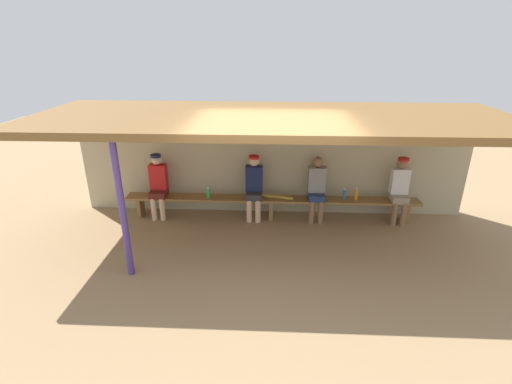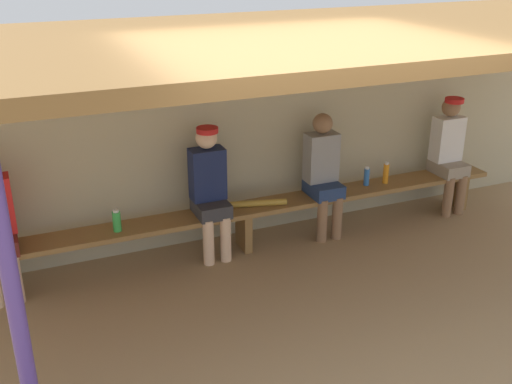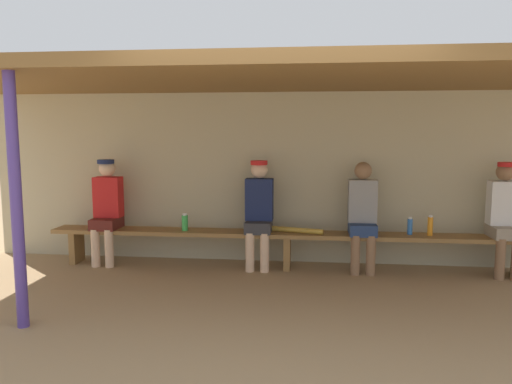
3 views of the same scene
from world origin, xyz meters
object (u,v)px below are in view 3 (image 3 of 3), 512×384
at_px(support_post, 16,203).
at_px(player_near_post, 363,212).
at_px(water_bottle_green, 410,226).
at_px(player_in_blue, 107,206).
at_px(water_bottle_orange, 185,222).
at_px(player_in_white, 505,213).
at_px(player_with_sunglasses, 259,209).
at_px(water_bottle_clear, 430,226).
at_px(baseball_bat, 292,230).
at_px(bench, 287,238).

height_order(support_post, player_near_post, support_post).
bearing_deg(water_bottle_green, player_in_blue, -179.44).
distance_m(water_bottle_green, water_bottle_orange, 2.77).
relative_size(player_in_white, water_bottle_orange, 6.14).
xyz_separation_m(player_with_sunglasses, water_bottle_clear, (2.07, 0.01, -0.17)).
height_order(player_in_blue, player_with_sunglasses, same).
distance_m(player_in_white, water_bottle_orange, 3.85).
distance_m(player_near_post, water_bottle_clear, 0.82).
xyz_separation_m(water_bottle_orange, baseball_bat, (1.34, 0.04, -0.07)).
height_order(player_in_white, player_with_sunglasses, same).
height_order(player_in_white, water_bottle_orange, player_in_white).
height_order(player_with_sunglasses, water_bottle_clear, player_with_sunglasses).
relative_size(player_in_blue, baseball_bat, 1.70).
distance_m(player_with_sunglasses, water_bottle_green, 1.85).
xyz_separation_m(player_in_white, water_bottle_green, (-1.07, 0.04, -0.18)).
distance_m(bench, baseball_bat, 0.12).
distance_m(support_post, water_bottle_clear, 4.48).
distance_m(player_near_post, water_bottle_orange, 2.21).
bearing_deg(baseball_bat, support_post, -122.80).
xyz_separation_m(water_bottle_clear, water_bottle_orange, (-3.00, -0.05, -0.01)).
bearing_deg(player_with_sunglasses, water_bottle_clear, 0.18).
height_order(bench, player_in_blue, player_in_blue).
bearing_deg(water_bottle_orange, bench, 1.61).
distance_m(bench, water_bottle_green, 1.49).
xyz_separation_m(player_in_blue, water_bottle_clear, (4.03, 0.01, -0.17)).
bearing_deg(bench, water_bottle_green, 1.57).
bearing_deg(player_with_sunglasses, water_bottle_green, 1.15).
bearing_deg(water_bottle_orange, water_bottle_green, 1.59).
relative_size(player_in_blue, player_with_sunglasses, 1.00).
relative_size(support_post, water_bottle_green, 10.24).
height_order(player_with_sunglasses, water_bottle_green, player_with_sunglasses).
bearing_deg(player_with_sunglasses, player_in_blue, 180.00).
height_order(player_in_blue, water_bottle_clear, player_in_blue).
bearing_deg(water_bottle_clear, player_in_white, -0.45).
bearing_deg(baseball_bat, player_with_sunglasses, -166.17).
xyz_separation_m(bench, baseball_bat, (0.05, -0.00, 0.11)).
height_order(support_post, water_bottle_clear, support_post).
bearing_deg(player_in_blue, bench, -0.09).
xyz_separation_m(support_post, water_bottle_green, (3.69, 2.14, -0.54)).
xyz_separation_m(water_bottle_clear, water_bottle_green, (-0.23, 0.03, -0.02)).
height_order(player_near_post, player_with_sunglasses, player_with_sunglasses).
xyz_separation_m(player_in_blue, water_bottle_green, (3.80, 0.04, -0.18)).
height_order(water_bottle_green, baseball_bat, water_bottle_green).
relative_size(bench, player_in_white, 4.46).
distance_m(support_post, player_near_post, 3.78).
bearing_deg(player_in_white, baseball_bat, -179.92).
height_order(player_with_sunglasses, water_bottle_orange, player_with_sunglasses).
distance_m(support_post, water_bottle_green, 4.30).
bearing_deg(support_post, player_in_blue, 93.07).
bearing_deg(player_with_sunglasses, player_near_post, -0.02).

